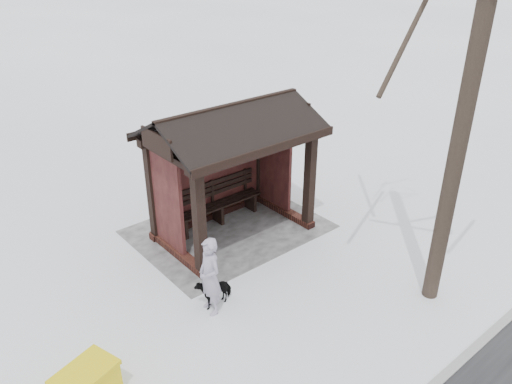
% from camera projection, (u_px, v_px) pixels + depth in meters
% --- Properties ---
extents(ground, '(120.00, 120.00, 0.00)m').
position_uv_depth(ground, '(234.00, 233.00, 11.59)').
color(ground, white).
rests_on(ground, ground).
extents(kerb, '(120.00, 0.15, 0.06)m').
position_uv_depth(kerb, '(448.00, 373.00, 7.82)').
color(kerb, gray).
rests_on(kerb, ground).
extents(trampled_patch, '(4.20, 3.20, 0.02)m').
position_uv_depth(trampled_patch, '(229.00, 229.00, 11.72)').
color(trampled_patch, '#94959A').
rests_on(trampled_patch, ground).
extents(bus_shelter, '(3.60, 2.40, 3.09)m').
position_uv_depth(bus_shelter, '(227.00, 144.00, 10.72)').
color(bus_shelter, '#331612').
rests_on(bus_shelter, ground).
extents(pedestrian, '(0.40, 0.57, 1.51)m').
position_uv_depth(pedestrian, '(210.00, 277.00, 8.82)').
color(pedestrian, '#9A93AC').
rests_on(pedestrian, ground).
extents(dog, '(0.68, 0.31, 0.57)m').
position_uv_depth(dog, '(214.00, 290.00, 9.22)').
color(dog, black).
rests_on(dog, ground).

